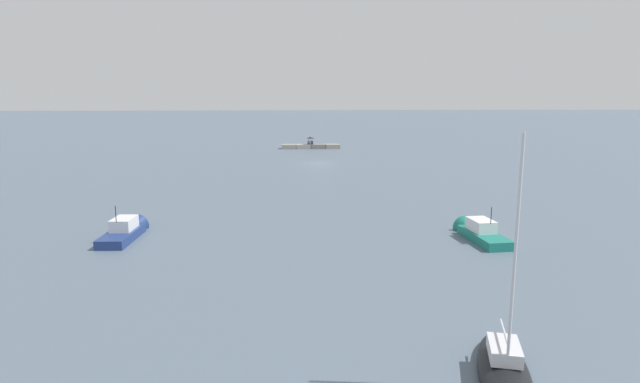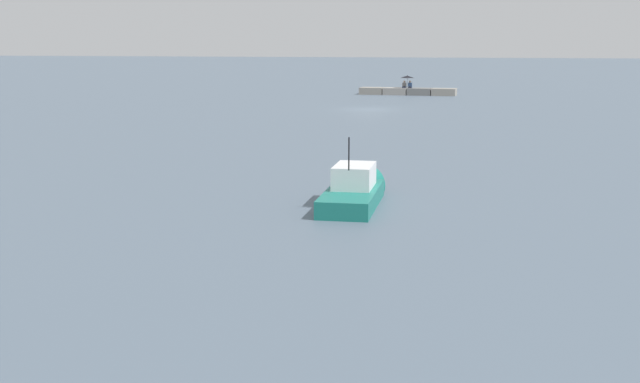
# 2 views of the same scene
# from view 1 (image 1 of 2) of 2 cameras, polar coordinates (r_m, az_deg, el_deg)

# --- Properties ---
(ground_plane) EXTENTS (500.00, 500.00, 0.00)m
(ground_plane) POSITION_cam_1_polar(r_m,az_deg,el_deg) (67.33, -0.18, 3.16)
(ground_plane) COLOR slate
(seawall_pier) EXTENTS (9.68, 2.00, 0.70)m
(seawall_pier) POSITION_cam_1_polar(r_m,az_deg,el_deg) (86.10, -1.04, 5.01)
(seawall_pier) COLOR gray
(seawall_pier) RESTS_ON ground_plane
(person_seated_blue_left) EXTENTS (0.44, 0.63, 0.73)m
(person_seated_blue_left) POSITION_cam_1_polar(r_m,az_deg,el_deg) (86.02, -0.89, 5.41)
(person_seated_blue_left) COLOR #1E2333
(person_seated_blue_left) RESTS_ON seawall_pier
(person_seated_grey_right) EXTENTS (0.44, 0.63, 0.73)m
(person_seated_grey_right) POSITION_cam_1_polar(r_m,az_deg,el_deg) (85.88, -1.26, 5.40)
(person_seated_grey_right) COLOR #1E2333
(person_seated_grey_right) RESTS_ON seawall_pier
(umbrella_open_black) EXTENTS (1.37, 1.37, 1.29)m
(umbrella_open_black) POSITION_cam_1_polar(r_m,az_deg,el_deg) (85.93, -1.08, 5.99)
(umbrella_open_black) COLOR black
(umbrella_open_black) RESTS_ON seawall_pier
(sailboat_black_far) EXTENTS (3.02, 5.65, 7.95)m
(sailboat_black_far) POSITION_cam_1_polar(r_m,az_deg,el_deg) (17.74, 19.72, -18.32)
(sailboat_black_far) COLOR black
(sailboat_black_far) RESTS_ON ground_plane
(motorboat_navy_near) EXTENTS (1.84, 5.21, 2.88)m
(motorboat_navy_near) POSITION_cam_1_polar(r_m,az_deg,el_deg) (34.39, -20.65, -4.20)
(motorboat_navy_near) COLOR navy
(motorboat_navy_near) RESTS_ON ground_plane
(motorboat_teal_mid) EXTENTS (1.99, 5.19, 2.85)m
(motorboat_teal_mid) POSITION_cam_1_polar(r_m,az_deg,el_deg) (33.34, 17.12, -4.45)
(motorboat_teal_mid) COLOR #197266
(motorboat_teal_mid) RESTS_ON ground_plane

